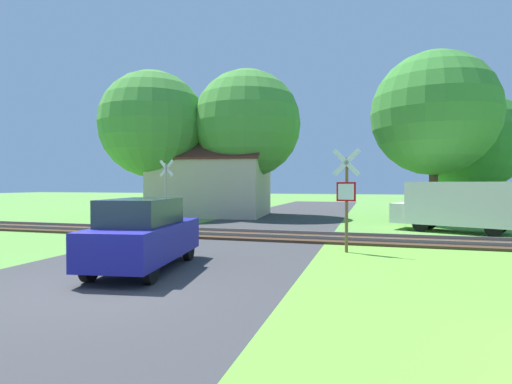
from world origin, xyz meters
TOP-DOWN VIEW (x-y plane):
  - ground_plane at (0.00, 0.00)m, footprint 160.00×160.00m
  - road_asphalt at (0.00, 2.00)m, footprint 7.36×80.00m
  - grass_verge at (6.68, -2.00)m, footprint 6.00×20.00m
  - rail_track at (0.00, 8.37)m, footprint 60.00×2.60m
  - stop_sign_near at (4.52, 5.58)m, footprint 0.87×0.21m
  - crossing_sign_far at (-4.73, 11.04)m, footprint 0.87×0.20m
  - house at (-5.16, 18.18)m, footprint 8.09×6.84m
  - tree_far at (11.47, 21.58)m, footprint 6.50×6.50m
  - tree_center at (-2.67, 18.25)m, footprint 7.11×7.11m
  - tree_right at (8.59, 16.75)m, footprint 6.78×6.78m
  - tree_left at (-8.58, 16.33)m, footprint 6.97×6.97m
  - mail_truck at (8.86, 12.33)m, footprint 5.24×3.58m
  - parked_car at (-0.16, 1.60)m, footprint 2.21×4.20m

SIDE VIEW (x-z plane):
  - ground_plane at x=0.00m, z-range 0.00..0.00m
  - road_asphalt at x=0.00m, z-range 0.00..0.01m
  - grass_verge at x=6.68m, z-range 0.00..0.01m
  - rail_track at x=0.00m, z-range -0.05..0.17m
  - parked_car at x=-0.16m, z-range 0.00..1.78m
  - mail_truck at x=8.86m, z-range 0.12..2.36m
  - stop_sign_near at x=4.52m, z-range 0.20..3.45m
  - crossing_sign_far at x=-4.73m, z-range 0.26..3.64m
  - house at x=-5.16m, z-range -0.84..4.96m
  - tree_far at x=11.47m, z-range 0.80..8.92m
  - tree_right at x=8.59m, z-range 1.30..10.72m
  - tree_left at x=-8.58m, z-range 1.29..10.85m
  - tree_center at x=-2.67m, z-range 1.28..10.98m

